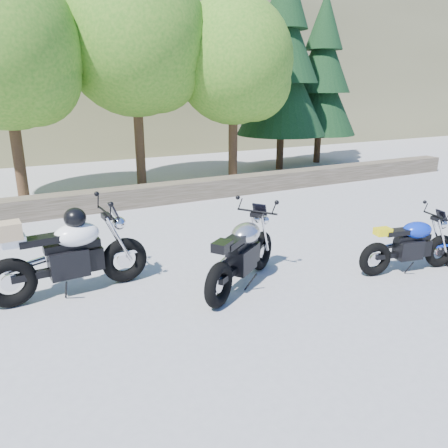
{
  "coord_description": "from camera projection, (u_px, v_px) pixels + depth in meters",
  "views": [
    {
      "loc": [
        -2.92,
        -5.07,
        2.9
      ],
      "look_at": [
        0.2,
        1.0,
        0.75
      ],
      "focal_mm": 35.0,
      "sensor_mm": 36.0,
      "label": 1
    }
  ],
  "objects": [
    {
      "name": "tree_decid_left",
      "position": [
        9.0,
        54.0,
        10.36
      ],
      "size": [
        3.67,
        3.67,
        5.62
      ],
      "color": "#382314",
      "rests_on": "ground"
    },
    {
      "name": "ground",
      "position": [
        243.0,
        292.0,
        6.44
      ],
      "size": [
        90.0,
        90.0,
        0.0
      ],
      "primitive_type": "plane",
      "color": "#939398",
      "rests_on": "ground"
    },
    {
      "name": "tree_decid_mid",
      "position": [
        138.0,
        44.0,
        12.02
      ],
      "size": [
        4.08,
        4.08,
        6.24
      ],
      "color": "#382314",
      "rests_on": "ground"
    },
    {
      "name": "conifer_far",
      "position": [
        322.0,
        77.0,
        16.59
      ],
      "size": [
        2.82,
        2.82,
        6.27
      ],
      "color": "#382314",
      "rests_on": "ground"
    },
    {
      "name": "conifer_near",
      "position": [
        283.0,
        63.0,
        15.0
      ],
      "size": [
        3.17,
        3.17,
        7.06
      ],
      "color": "#382314",
      "rests_on": "ground"
    },
    {
      "name": "white_bike",
      "position": [
        68.0,
        253.0,
        6.23
      ],
      "size": [
        2.32,
        0.73,
        1.28
      ],
      "rotation": [
        0.0,
        0.0,
        0.06
      ],
      "color": "black",
      "rests_on": "ground"
    },
    {
      "name": "silver_bike",
      "position": [
        242.0,
        254.0,
        6.51
      ],
      "size": [
        1.82,
        1.34,
        1.06
      ],
      "rotation": [
        0.0,
        0.0,
        0.61
      ],
      "color": "black",
      "rests_on": "ground"
    },
    {
      "name": "hillside",
      "position": [
        77.0,
        15.0,
        29.25
      ],
      "size": [
        80.0,
        30.0,
        15.0
      ],
      "primitive_type": "cube",
      "color": "brown",
      "rests_on": "ground"
    },
    {
      "name": "tree_decid_right",
      "position": [
        238.0,
        66.0,
        12.89
      ],
      "size": [
        3.54,
        3.54,
        5.41
      ],
      "color": "#382314",
      "rests_on": "ground"
    },
    {
      "name": "stone_wall",
      "position": [
        136.0,
        196.0,
        11.03
      ],
      "size": [
        22.0,
        0.55,
        0.5
      ],
      "primitive_type": "cube",
      "color": "#433D2C",
      "rests_on": "ground"
    },
    {
      "name": "blue_bike",
      "position": [
        410.0,
        245.0,
        7.07
      ],
      "size": [
        1.82,
        0.6,
        0.92
      ],
      "rotation": [
        0.0,
        0.0,
        -0.18
      ],
      "color": "black",
      "rests_on": "ground"
    }
  ]
}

